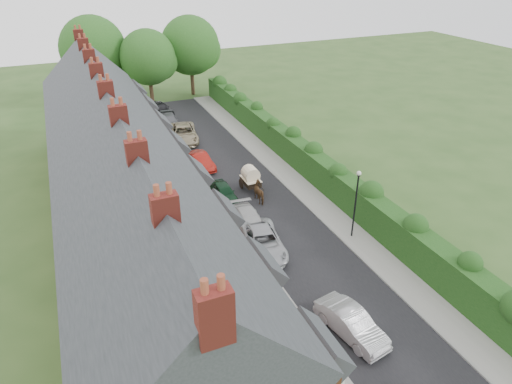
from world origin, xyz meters
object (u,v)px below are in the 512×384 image
lamppost (356,196)px  horse (260,192)px  horse_cart (251,177)px  car_red (200,161)px  car_silver_a (351,323)px  car_silver_b (263,242)px  car_green (224,192)px  car_beige (184,133)px  car_white (249,222)px  car_grey (169,121)px  car_black (160,109)px

lamppost → horse: size_ratio=2.76×
horse_cart → car_red: bearing=113.8°
lamppost → car_silver_a: lamppost is taller
car_red → horse: 8.25m
car_red → car_silver_b: bearing=-96.6°
horse_cart → car_green: bearing=-167.9°
lamppost → car_beige: (-6.02, 22.13, -2.50)m
lamppost → car_green: (-6.40, 8.70, -2.66)m
car_white → horse_cart: horse_cart is taller
car_beige → car_red: bearing=-83.6°
car_silver_b → car_grey: 25.87m
car_white → car_silver_a: bearing=-79.7°
lamppost → car_white: size_ratio=1.10×
car_silver_a → car_white: bearing=84.7°
car_red → car_black: car_black is taller
car_silver_a → car_silver_b: bearing=87.4°
car_silver_b → car_beige: (0.38, 21.17, 0.07)m
car_beige → car_green: bearing=-82.1°
car_white → car_black: bearing=95.3°
car_silver_a → car_grey: (-1.22, 34.48, -0.07)m
car_silver_b → horse_cart: bearing=82.4°
horse → horse_cart: horse_cart is taller
car_grey → horse: (2.56, -19.59, 0.14)m
horse → car_grey: bearing=-84.3°
car_green → car_white: bearing=-87.7°
car_silver_b → car_beige: 21.18m
car_red → car_black: (0.00, 16.21, 0.08)m
car_silver_a → car_white: size_ratio=0.94×
car_silver_a → car_black: 38.95m
car_silver_a → car_green: (-1.22, 16.35, -0.09)m
car_silver_a → car_green: size_ratio=1.18×
car_silver_b → car_grey: (0.00, 25.87, -0.08)m
car_silver_b → car_green: size_ratio=1.41×
car_red → car_grey: bearing=83.4°
car_white → horse_cart: (2.41, 5.56, 0.55)m
car_black → car_beige: bearing=-102.0°
car_white → car_grey: (-0.15, 23.14, -0.03)m
car_silver_b → car_green: (0.00, 7.74, -0.10)m
car_silver_b → horse_cart: 8.69m
car_grey → car_black: (0.00, 4.46, 0.11)m
car_green → car_red: bearing=90.5°
car_silver_a → car_red: car_silver_a is taller
car_white → car_beige: size_ratio=0.82×
car_red → horse_cart: size_ratio=1.40×
car_green → horse: size_ratio=2.00×
lamppost → car_black: bearing=101.6°
car_green → car_beige: bearing=88.9°
car_silver_a → car_black: bearing=81.1°
horse → car_silver_a: bearing=83.1°
car_silver_b → horse_cart: size_ratio=1.77×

